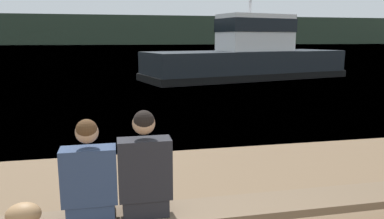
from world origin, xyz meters
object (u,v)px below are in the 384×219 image
bench_main (170,219)px  person_right (145,171)px  person_left (89,178)px  shopping_bag (23,214)px  tugboat_red (248,58)px

bench_main → person_right: person_right is taller
person_left → shopping_bag: size_ratio=3.11×
bench_main → tugboat_red: 16.52m
person_left → person_right: 0.47m
person_left → shopping_bag: person_left is taller
bench_main → shopping_bag: size_ratio=30.36×
shopping_bag → person_left: bearing=-0.4°
shopping_bag → person_right: bearing=-0.3°
shopping_bag → tugboat_red: bearing=63.3°
bench_main → shopping_bag: shopping_bag is taller
bench_main → shopping_bag: 1.24m
person_left → bench_main: bearing=0.0°
person_left → shopping_bag: bearing=179.6°
shopping_bag → tugboat_red: (7.66, 15.21, 0.44)m
bench_main → tugboat_red: tugboat_red is taller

